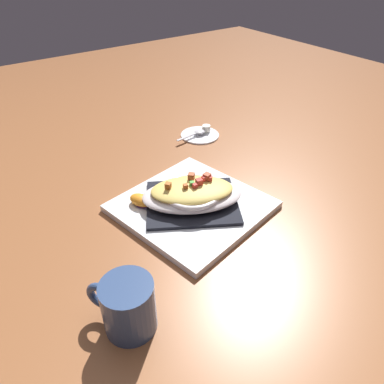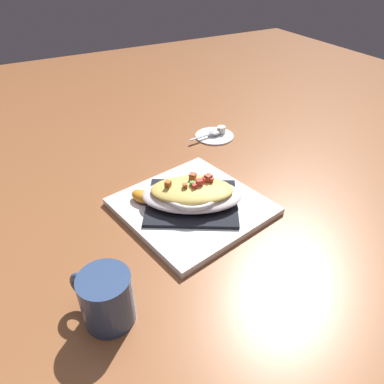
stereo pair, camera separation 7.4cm
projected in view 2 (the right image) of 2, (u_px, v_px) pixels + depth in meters
ground_plane at (192, 209)px, 0.77m from camera, size 2.60×2.60×0.00m
square_plate at (192, 206)px, 0.77m from camera, size 0.32×0.32×0.01m
folded_napkin at (192, 202)px, 0.76m from camera, size 0.23×0.24×0.01m
gratin_dish at (192, 193)px, 0.75m from camera, size 0.20×0.24×0.05m
orange_garnish at (143, 197)px, 0.77m from camera, size 0.06×0.06×0.02m
coffee_mug at (107, 301)px, 0.53m from camera, size 0.10×0.08×0.09m
creamer_saucer at (214, 135)px, 1.04m from camera, size 0.11×0.11×0.01m
spoon at (213, 133)px, 1.03m from camera, size 0.03×0.10×0.01m
creamer_cup_0 at (221, 129)px, 1.04m from camera, size 0.02×0.02×0.02m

